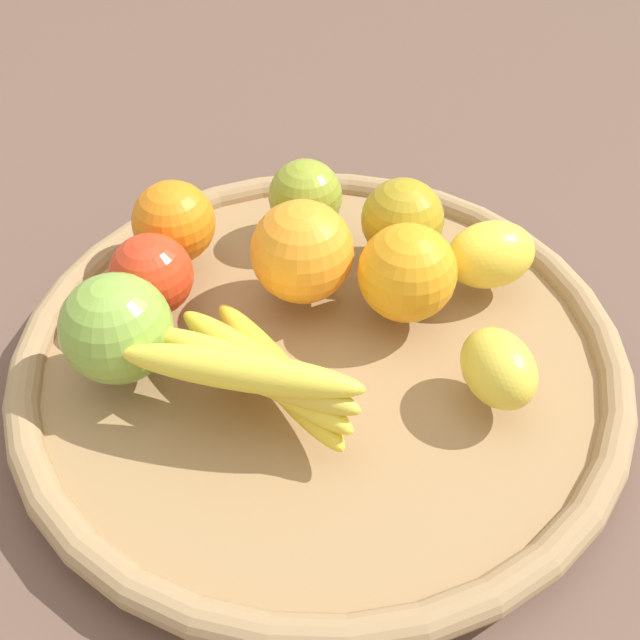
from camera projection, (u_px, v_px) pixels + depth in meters
ground_plane at (320, 371)px, 0.60m from camera, size 2.40×2.40×0.00m
basket at (320, 355)px, 0.59m from camera, size 0.47×0.47×0.04m
orange_2 at (409, 275)px, 0.57m from camera, size 0.11×0.11×0.08m
banana_bunch at (257, 370)px, 0.51m from camera, size 0.17×0.15×0.06m
lemon_0 at (488, 253)px, 0.60m from camera, size 0.07×0.08×0.05m
apple_0 at (152, 275)px, 0.58m from camera, size 0.09×0.09×0.06m
orange_0 at (302, 252)px, 0.58m from camera, size 0.11×0.11×0.08m
apple_3 at (305, 196)px, 0.65m from camera, size 0.07×0.07×0.06m
orange_1 at (174, 222)px, 0.62m from camera, size 0.08×0.08×0.07m
apple_2 at (117, 328)px, 0.53m from camera, size 0.11×0.11×0.08m
apple_1 at (402, 220)px, 0.62m from camera, size 0.07×0.07×0.07m
lemon_1 at (498, 368)px, 0.52m from camera, size 0.07×0.06×0.05m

